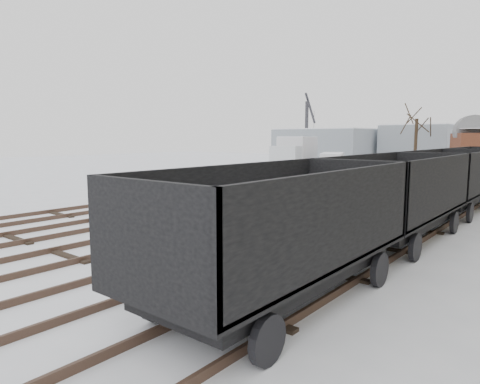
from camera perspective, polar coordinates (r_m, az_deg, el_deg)
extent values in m
plane|color=white|center=(13.79, -10.99, -5.87)|extent=(120.00, 120.00, 0.00)
cube|color=black|center=(28.46, 2.00, 1.17)|extent=(0.07, 52.00, 0.15)
cube|color=black|center=(27.62, 4.38, 0.97)|extent=(0.07, 52.00, 0.15)
cube|color=black|center=(19.70, -17.78, -2.06)|extent=(1.90, 0.20, 0.08)
cube|color=black|center=(26.77, 7.13, 0.73)|extent=(0.07, 52.00, 0.15)
cube|color=black|center=(26.04, 9.81, 0.50)|extent=(0.07, 52.00, 0.15)
cube|color=black|center=(17.30, -12.31, -3.14)|extent=(1.90, 0.20, 0.08)
cube|color=black|center=(25.32, 12.90, 0.23)|extent=(0.07, 52.00, 0.15)
cube|color=black|center=(24.73, 15.88, -0.03)|extent=(0.07, 52.00, 0.15)
cube|color=black|center=(15.11, -5.16, -4.51)|extent=(1.90, 0.20, 0.08)
cube|color=black|center=(24.17, 19.29, -0.33)|extent=(0.07, 52.00, 0.15)
cube|color=black|center=(23.73, 22.54, -0.61)|extent=(0.07, 52.00, 0.15)
cube|color=black|center=(13.24, 4.25, -6.19)|extent=(1.90, 0.20, 0.08)
cube|color=black|center=(23.34, 26.22, -0.93)|extent=(0.07, 52.00, 0.15)
cube|color=black|center=(11.84, 16.37, -8.09)|extent=(1.90, 0.20, 0.08)
cube|color=#8C959D|center=(50.33, 11.50, 5.88)|extent=(10.00, 8.00, 4.00)
cube|color=white|center=(50.33, 11.56, 8.22)|extent=(9.80, 7.84, 0.10)
cube|color=#8C959D|center=(50.66, 22.74, 5.70)|extent=(7.00, 6.00, 4.40)
cube|color=white|center=(50.67, 22.87, 8.24)|extent=(6.86, 5.88, 0.10)
cube|color=black|center=(13.66, 2.30, -4.91)|extent=(1.35, 0.61, 0.44)
cube|color=black|center=(13.61, 2.31, -3.92)|extent=(1.33, 0.50, 0.06)
cube|color=white|center=(13.61, 2.31, -3.76)|extent=(1.28, 0.45, 0.03)
cylinder|color=black|center=(13.88, 0.87, -1.64)|extent=(0.10, 0.32, 1.08)
cylinder|color=silver|center=(13.71, 1.59, -1.76)|extent=(0.10, 0.32, 1.08)
cylinder|color=#0E49B9|center=(13.53, 2.32, -1.89)|extent=(0.10, 0.32, 1.08)
cylinder|color=black|center=(13.35, 3.07, -2.01)|extent=(0.10, 0.32, 1.08)
cylinder|color=black|center=(13.18, 3.84, -2.14)|extent=(0.10, 0.32, 1.08)
imported|color=black|center=(13.21, 5.19, -2.79)|extent=(0.53, 0.67, 1.60)
cube|color=black|center=(8.20, 5.31, -9.94)|extent=(2.01, 5.54, 0.42)
cube|color=black|center=(8.14, 5.33, -8.52)|extent=(2.52, 6.30, 0.13)
cube|color=black|center=(8.67, -1.25, -1.83)|extent=(0.10, 6.30, 1.68)
cube|color=black|center=(7.36, 13.25, -3.66)|extent=(0.10, 6.30, 1.68)
cube|color=white|center=(8.11, 5.34, -7.81)|extent=(2.27, 6.04, 0.06)
cylinder|color=black|center=(7.61, -11.07, -13.93)|extent=(0.13, 0.73, 0.73)
cylinder|color=black|center=(9.51, 18.11, -9.81)|extent=(0.13, 0.73, 0.73)
cube|color=black|center=(13.85, 20.24, -3.25)|extent=(2.01, 5.54, 0.42)
cube|color=black|center=(13.81, 20.27, -2.39)|extent=(2.52, 6.30, 0.13)
cube|color=black|center=(14.13, 15.79, 1.43)|extent=(0.10, 6.30, 1.68)
cube|color=black|center=(13.37, 25.33, 0.69)|extent=(0.10, 6.30, 1.68)
cube|color=white|center=(13.79, 20.29, -1.96)|extent=(2.27, 6.04, 0.06)
cylinder|color=black|center=(12.52, 12.12, -5.51)|extent=(0.13, 0.73, 0.73)
cylinder|color=black|center=(15.52, 26.66, -3.66)|extent=(0.13, 0.73, 0.73)
cube|color=black|center=(19.95, 26.22, -0.44)|extent=(2.01, 5.54, 0.42)
cube|color=black|center=(19.93, 26.25, 0.16)|extent=(2.52, 6.30, 0.13)
cube|color=black|center=(20.15, 23.04, 2.80)|extent=(0.10, 6.30, 1.68)
cube|color=white|center=(19.92, 26.27, 0.46)|extent=(2.27, 6.04, 0.06)
cylinder|color=black|center=(18.36, 21.24, -1.79)|extent=(0.13, 0.73, 0.73)
cube|color=black|center=(26.20, 29.37, 1.04)|extent=(2.01, 5.54, 0.42)
cube|color=black|center=(26.18, 29.40, 1.50)|extent=(2.52, 6.30, 0.13)
cube|color=black|center=(26.35, 26.93, 3.51)|extent=(0.10, 6.30, 1.68)
cylinder|color=black|center=(24.49, 25.86, 0.14)|extent=(0.13, 0.73, 0.73)
cube|color=black|center=(40.29, 28.25, 2.93)|extent=(3.41, 4.80, 0.40)
cube|color=#4A2216|center=(40.22, 28.38, 5.06)|extent=(4.08, 5.53, 2.60)
cube|color=white|center=(40.22, 28.52, 7.40)|extent=(3.77, 5.21, 0.04)
cylinder|color=black|center=(38.97, 26.18, 2.49)|extent=(0.12, 0.70, 0.70)
cube|color=black|center=(37.96, 7.36, 3.31)|extent=(2.80, 7.10, 0.28)
cube|color=silver|center=(35.74, 5.18, 4.28)|extent=(2.61, 2.34, 2.32)
cube|color=silver|center=(38.53, 7.97, 5.36)|extent=(3.43, 5.24, 2.59)
cube|color=white|center=(38.50, 8.01, 7.31)|extent=(3.36, 5.14, 0.04)
cylinder|color=black|center=(36.52, 4.00, 3.12)|extent=(0.28, 0.93, 0.93)
cylinder|color=black|center=(39.69, 10.59, 3.35)|extent=(0.28, 0.93, 0.93)
cube|color=silver|center=(38.01, 12.18, 3.83)|extent=(3.15, 4.41, 1.66)
cube|color=white|center=(37.97, 12.22, 5.11)|extent=(3.07, 4.31, 0.04)
cylinder|color=black|center=(37.30, 10.12, 2.90)|extent=(0.20, 0.64, 0.64)
cylinder|color=black|center=(38.85, 14.11, 2.96)|extent=(0.20, 0.64, 0.64)
cube|color=#2E2E33|center=(49.98, 8.77, 4.05)|extent=(1.99, 1.99, 0.72)
cylinder|color=#2E2E33|center=(49.91, 8.85, 7.75)|extent=(0.39, 0.39, 7.17)
cylinder|color=#2E2E33|center=(51.41, 9.83, 10.91)|extent=(1.49, 4.46, 3.30)
cylinder|color=black|center=(52.96, 10.79, 8.45)|extent=(0.04, 0.04, 4.03)
cylinder|color=black|center=(44.00, 22.36, 5.87)|extent=(0.30, 0.30, 4.86)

